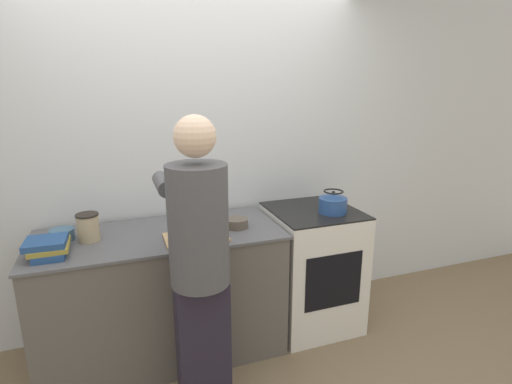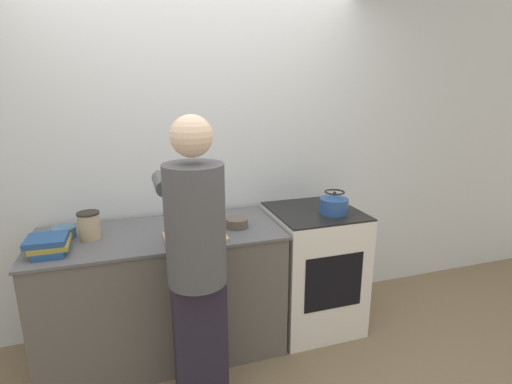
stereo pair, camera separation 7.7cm
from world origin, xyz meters
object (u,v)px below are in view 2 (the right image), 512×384
(kettle, at_px, (334,204))
(bowl_prep, at_px, (237,223))
(oven, at_px, (313,268))
(canister_jar, at_px, (89,225))
(cutting_board, at_px, (195,237))
(knife, at_px, (203,235))
(person, at_px, (196,258))

(kettle, relative_size, bowl_prep, 1.33)
(oven, xyz_separation_m, canister_jar, (-1.56, 0.04, 0.51))
(oven, height_order, bowl_prep, bowl_prep)
(cutting_board, bearing_deg, bowl_prep, 19.82)
(knife, bearing_deg, bowl_prep, 17.18)
(oven, bearing_deg, knife, -168.91)
(kettle, distance_m, bowl_prep, 0.72)
(oven, relative_size, kettle, 4.56)
(oven, height_order, canister_jar, canister_jar)
(oven, relative_size, canister_jar, 5.31)
(knife, relative_size, canister_jar, 1.48)
(oven, distance_m, person, 1.21)
(knife, xyz_separation_m, bowl_prep, (0.26, 0.13, 0.01))
(person, height_order, cutting_board, person)
(kettle, height_order, canister_jar, kettle)
(kettle, xyz_separation_m, canister_jar, (-1.66, 0.14, -0.03))
(person, xyz_separation_m, bowl_prep, (0.37, 0.49, -0.01))
(person, bearing_deg, oven, 28.72)
(knife, bearing_deg, kettle, -4.66)
(person, xyz_separation_m, canister_jar, (-0.58, 0.58, 0.05))
(kettle, distance_m, canister_jar, 1.66)
(cutting_board, distance_m, kettle, 1.03)
(person, bearing_deg, cutting_board, 81.18)
(oven, xyz_separation_m, bowl_prep, (-0.62, -0.05, 0.45))
(person, distance_m, knife, 0.38)
(person, relative_size, cutting_board, 4.37)
(person, height_order, kettle, person)
(oven, bearing_deg, cutting_board, -170.39)
(cutting_board, distance_m, canister_jar, 0.67)
(person, distance_m, bowl_prep, 0.61)
(canister_jar, bearing_deg, bowl_prep, -5.32)
(kettle, height_order, bowl_prep, kettle)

